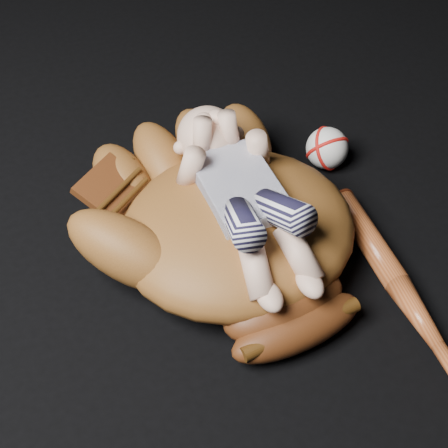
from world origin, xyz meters
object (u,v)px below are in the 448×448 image
object	(u,v)px
newborn_baby	(247,197)
baseball_glove	(237,221)
baseball_bat	(406,296)
baseball	(327,148)

from	to	relation	value
newborn_baby	baseball_glove	bearing A→B (deg)	141.31
baseball_bat	newborn_baby	bearing A→B (deg)	136.96
baseball_bat	baseball	xyz separation A→B (m)	(0.04, 0.34, 0.02)
newborn_baby	baseball	world-z (taller)	newborn_baby
baseball_glove	newborn_baby	bearing A→B (deg)	-44.30
newborn_baby	baseball	xyz separation A→B (m)	(0.23, 0.16, -0.10)
baseball_glove	baseball_bat	size ratio (longest dim) A/B	1.20
baseball	baseball_glove	bearing A→B (deg)	-148.62
baseball_glove	baseball_bat	distance (m)	0.29
baseball_glove	newborn_baby	distance (m)	0.06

